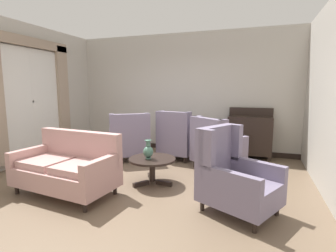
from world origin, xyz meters
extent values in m
plane|color=brown|center=(0.00, 0.00, 0.00)|extent=(7.99, 7.99, 0.00)
cube|color=#BCB7AD|center=(0.00, 2.64, 1.48)|extent=(5.87, 0.08, 2.96)
cube|color=#BCB7AD|center=(-2.85, 0.79, 1.48)|extent=(0.08, 3.70, 2.96)
cube|color=#BCB7AD|center=(2.85, 0.79, 1.48)|extent=(0.08, 3.70, 2.96)
cube|color=black|center=(0.00, 2.59, 0.06)|extent=(5.71, 0.03, 0.12)
cube|color=silver|center=(-2.79, 0.58, 1.32)|extent=(0.03, 1.41, 2.16)
cube|color=white|center=(-2.78, 0.58, 1.32)|extent=(0.02, 1.49, 2.24)
cube|color=white|center=(-2.77, 0.58, 1.32)|extent=(0.02, 0.04, 2.16)
cube|color=white|center=(-2.77, 0.58, 1.32)|extent=(0.02, 1.41, 0.04)
cube|color=tan|center=(-2.73, 1.46, 1.37)|extent=(0.10, 0.32, 2.46)
cube|color=tan|center=(-2.73, 0.58, 2.56)|extent=(0.10, 2.09, 0.20)
cylinder|color=black|center=(0.21, 0.12, 0.42)|extent=(0.79, 0.79, 0.04)
cylinder|color=black|center=(0.21, 0.12, 0.22)|extent=(0.10, 0.10, 0.36)
cube|color=black|center=(0.43, 0.10, 0.04)|extent=(0.28, 0.09, 0.07)
cube|color=black|center=(0.10, 0.31, 0.04)|extent=(0.20, 0.27, 0.07)
cube|color=black|center=(0.08, -0.05, 0.04)|extent=(0.21, 0.26, 0.07)
cylinder|color=#4C7A66|center=(0.17, 0.07, 0.45)|extent=(0.09, 0.09, 0.02)
ellipsoid|color=#4C7A66|center=(0.17, 0.07, 0.56)|extent=(0.17, 0.17, 0.19)
cylinder|color=#4C7A66|center=(0.17, 0.07, 0.70)|extent=(0.07, 0.07, 0.10)
torus|color=#4C7A66|center=(0.17, 0.07, 0.75)|extent=(0.11, 0.11, 0.02)
cube|color=tan|center=(-0.86, -0.73, 0.28)|extent=(1.64, 0.96, 0.28)
cube|color=tan|center=(-0.82, -0.40, 0.67)|extent=(1.56, 0.31, 0.51)
cube|color=tan|center=(-1.21, -0.73, 0.47)|extent=(0.68, 0.66, 0.10)
cube|color=tan|center=(-0.52, -0.80, 0.47)|extent=(0.68, 0.66, 0.10)
cube|color=tan|center=(-1.59, -0.70, 0.53)|extent=(0.19, 0.71, 0.23)
cube|color=tan|center=(-0.15, -0.85, 0.53)|extent=(0.19, 0.71, 0.23)
cylinder|color=black|center=(-1.57, -0.97, 0.07)|extent=(0.06, 0.06, 0.14)
cylinder|color=black|center=(-0.22, -1.12, 0.07)|extent=(0.06, 0.06, 0.14)
cylinder|color=black|center=(-1.50, -0.33, 0.07)|extent=(0.06, 0.06, 0.14)
cylinder|color=black|center=(-0.15, -0.48, 0.07)|extent=(0.06, 0.06, 0.14)
cube|color=slate|center=(1.14, 1.32, 0.30)|extent=(1.15, 1.15, 0.32)
cube|color=slate|center=(0.93, 1.06, 0.75)|extent=(0.73, 0.61, 0.59)
cube|color=slate|center=(1.27, 0.91, 0.82)|extent=(0.20, 0.22, 0.45)
cube|color=slate|center=(0.70, 1.35, 0.82)|extent=(0.20, 0.22, 0.45)
cube|color=slate|center=(1.45, 1.14, 0.57)|extent=(0.52, 0.62, 0.22)
cube|color=slate|center=(0.89, 1.59, 0.57)|extent=(0.52, 0.62, 0.22)
cylinder|color=black|center=(1.60, 1.38, 0.07)|extent=(0.06, 0.06, 0.14)
cylinder|color=black|center=(1.08, 1.79, 0.07)|extent=(0.06, 0.06, 0.14)
cylinder|color=black|center=(1.20, 0.86, 0.07)|extent=(0.06, 0.06, 0.14)
cylinder|color=black|center=(0.68, 1.27, 0.07)|extent=(0.06, 0.06, 0.14)
cube|color=slate|center=(-0.88, 1.37, 0.29)|extent=(1.14, 1.12, 0.30)
cube|color=slate|center=(-0.70, 1.10, 0.75)|extent=(0.79, 0.58, 0.62)
cube|color=slate|center=(-0.43, 1.38, 0.83)|extent=(0.19, 0.22, 0.47)
cube|color=slate|center=(-1.06, 0.97, 0.83)|extent=(0.19, 0.22, 0.47)
cube|color=slate|center=(-0.59, 1.62, 0.55)|extent=(0.46, 0.63, 0.22)
cube|color=slate|center=(-1.22, 1.21, 0.55)|extent=(0.46, 0.63, 0.22)
cylinder|color=black|center=(-0.75, 1.82, 0.07)|extent=(0.06, 0.06, 0.14)
cylinder|color=black|center=(-1.34, 1.44, 0.07)|extent=(0.06, 0.06, 0.14)
cylinder|color=black|center=(-0.41, 1.29, 0.07)|extent=(0.06, 0.06, 0.14)
cylinder|color=black|center=(-1.00, 0.92, 0.07)|extent=(0.06, 0.06, 0.14)
cube|color=slate|center=(1.68, -0.48, 0.29)|extent=(1.14, 1.06, 0.30)
cube|color=slate|center=(1.34, -0.31, 0.77)|extent=(0.45, 0.72, 0.66)
cube|color=slate|center=(1.28, -0.63, 0.85)|extent=(0.22, 0.18, 0.50)
cube|color=slate|center=(1.56, -0.06, 0.85)|extent=(0.22, 0.18, 0.50)
cube|color=slate|center=(1.58, -0.78, 0.54)|extent=(0.76, 0.45, 0.20)
cube|color=slate|center=(1.87, -0.22, 0.54)|extent=(0.76, 0.45, 0.20)
cylinder|color=black|center=(1.88, -0.90, 0.07)|extent=(0.06, 0.06, 0.14)
cylinder|color=black|center=(2.14, -0.39, 0.07)|extent=(0.06, 0.06, 0.14)
cylinder|color=black|center=(1.22, -0.57, 0.07)|extent=(0.06, 0.06, 0.14)
cylinder|color=black|center=(1.48, -0.05, 0.07)|extent=(0.06, 0.06, 0.14)
cube|color=slate|center=(0.16, 1.86, 0.30)|extent=(0.85, 0.96, 0.31)
cube|color=slate|center=(0.12, 1.49, 0.78)|extent=(0.76, 0.23, 0.65)
cube|color=slate|center=(0.45, 1.54, 0.85)|extent=(0.12, 0.21, 0.49)
cube|color=slate|center=(-0.20, 1.62, 0.85)|extent=(0.12, 0.21, 0.49)
cube|color=slate|center=(0.49, 1.87, 0.55)|extent=(0.20, 0.78, 0.20)
cube|color=slate|center=(-0.16, 1.95, 0.55)|extent=(0.20, 0.78, 0.20)
cylinder|color=black|center=(0.50, 2.17, 0.07)|extent=(0.06, 0.06, 0.14)
cylinder|color=black|center=(-0.09, 2.25, 0.07)|extent=(0.06, 0.06, 0.14)
cylinder|color=black|center=(0.41, 1.47, 0.07)|extent=(0.06, 0.06, 0.14)
cylinder|color=black|center=(-0.18, 1.54, 0.07)|extent=(0.06, 0.06, 0.14)
cube|color=black|center=(1.70, 2.34, 0.53)|extent=(0.97, 0.39, 0.86)
cube|color=black|center=(1.70, 2.52, 1.06)|extent=(0.97, 0.04, 0.19)
cube|color=black|center=(1.26, 2.20, 0.05)|extent=(0.06, 0.06, 0.10)
cube|color=black|center=(2.13, 2.20, 0.05)|extent=(0.06, 0.06, 0.10)
cube|color=black|center=(1.26, 2.49, 0.05)|extent=(0.06, 0.06, 0.10)
cube|color=black|center=(2.13, 2.49, 0.05)|extent=(0.06, 0.06, 0.10)
camera|label=1|loc=(1.86, -3.77, 1.60)|focal=27.69mm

